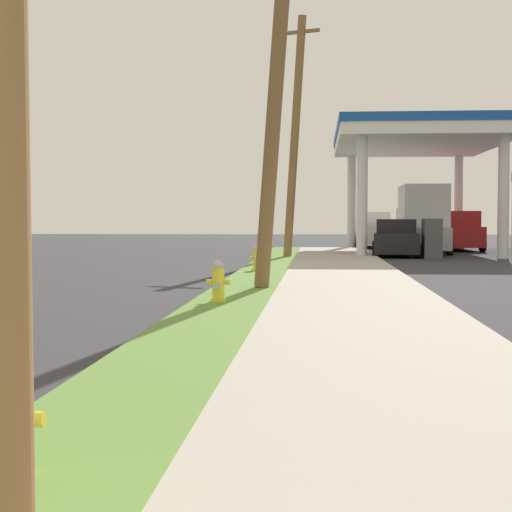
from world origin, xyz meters
TOP-DOWN VIEW (x-y plane):
  - fire_hydrant_nearest at (0.54, 2.47)m, footprint 0.42×0.38m
  - fire_hydrant_second at (0.51, 12.36)m, footprint 0.42×0.38m
  - fire_hydrant_third at (0.53, 21.08)m, footprint 0.42×0.37m
  - utility_pole_midground at (1.38, 15.33)m, footprint 1.49×0.43m
  - utility_pole_background at (1.36, 29.67)m, footprint 1.46×0.72m
  - car_black_by_near_pump at (5.54, 32.56)m, footprint 2.21×4.61m
  - truck_silver_at_forecourt at (7.05, 36.14)m, footprint 2.23×6.43m
  - truck_red_on_apron at (9.05, 39.45)m, footprint 2.41×5.51m
  - truck_white_at_far_bay at (5.36, 43.66)m, footprint 2.13×5.41m

SIDE VIEW (x-z plane):
  - fire_hydrant_nearest at x=0.54m, z-range 0.07..0.82m
  - fire_hydrant_second at x=0.51m, z-range 0.07..0.82m
  - fire_hydrant_third at x=0.53m, z-range 0.07..0.82m
  - car_black_by_near_pump at x=5.54m, z-range -0.07..1.51m
  - truck_red_on_apron at x=9.05m, z-range -0.07..1.90m
  - truck_white_at_far_bay at x=5.36m, z-range -0.07..1.90m
  - truck_silver_at_forecourt at x=7.05m, z-range -0.07..3.04m
  - utility_pole_midground at x=1.38m, z-range 0.20..8.66m
  - utility_pole_background at x=1.36m, z-range 0.20..9.49m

